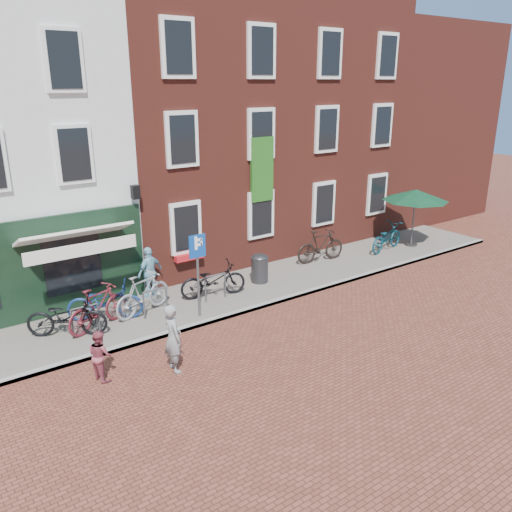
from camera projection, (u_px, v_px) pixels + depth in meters
ground at (223, 320)px, 14.92m from camera, size 80.00×80.00×0.00m
sidewalk at (224, 294)px, 16.62m from camera, size 24.00×3.00×0.10m
building_brick_mid at (166, 122)px, 19.82m from camera, size 6.00×8.00×10.00m
building_brick_right at (289, 116)px, 23.14m from camera, size 6.00×8.00×10.00m
filler_right at (387, 121)px, 26.89m from camera, size 7.00×8.00×9.00m
litter_bin at (260, 267)px, 17.36m from camera, size 0.56×0.56×1.04m
parking_sign at (198, 261)px, 14.44m from camera, size 0.50×0.08×2.43m
parasol at (416, 193)px, 20.71m from camera, size 2.60×2.60×2.41m
woman at (173, 338)px, 12.12m from camera, size 0.43×0.63×1.68m
boy at (100, 355)px, 11.84m from camera, size 0.56×0.66×1.20m
cafe_person at (150, 272)px, 16.08m from camera, size 1.02×0.69×1.61m
bicycle_0 at (67, 317)px, 13.66m from camera, size 2.15×1.70×1.09m
bicycle_1 at (98, 307)px, 14.08m from camera, size 2.08×1.26×1.21m
bicycle_2 at (105, 301)px, 14.59m from camera, size 2.18×1.57×1.09m
bicycle_3 at (143, 294)px, 14.98m from camera, size 2.09×1.19×1.21m
bicycle_4 at (213, 280)px, 16.17m from camera, size 2.19×1.21×1.09m
bicycle_5 at (321, 246)px, 19.30m from camera, size 2.07×0.82×1.21m
bicycle_6 at (387, 237)px, 20.58m from camera, size 2.18×1.13×1.09m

